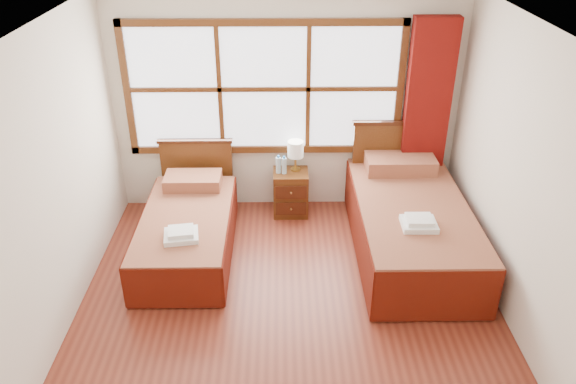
{
  "coord_description": "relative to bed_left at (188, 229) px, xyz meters",
  "views": [
    {
      "loc": [
        -0.07,
        -3.9,
        3.55
      ],
      "look_at": [
        -0.0,
        0.7,
        1.0
      ],
      "focal_mm": 35.0,
      "sensor_mm": 36.0,
      "label": 1
    }
  ],
  "objects": [
    {
      "name": "floor",
      "position": [
        1.07,
        -1.2,
        -0.28
      ],
      "size": [
        4.5,
        4.5,
        0.0
      ],
      "primitive_type": "plane",
      "color": "maroon",
      "rests_on": "ground"
    },
    {
      "name": "ceiling",
      "position": [
        1.07,
        -1.2,
        2.32
      ],
      "size": [
        4.5,
        4.5,
        0.0
      ],
      "primitive_type": "plane",
      "rotation": [
        3.14,
        0.0,
        0.0
      ],
      "color": "white",
      "rests_on": "wall_back"
    },
    {
      "name": "wall_back",
      "position": [
        1.07,
        1.05,
        1.02
      ],
      "size": [
        4.0,
        0.0,
        4.0
      ],
      "primitive_type": "plane",
      "rotation": [
        1.57,
        0.0,
        0.0
      ],
      "color": "silver",
      "rests_on": "floor"
    },
    {
      "name": "wall_left",
      "position": [
        -0.93,
        -1.2,
        1.02
      ],
      "size": [
        0.0,
        4.5,
        4.5
      ],
      "primitive_type": "plane",
      "rotation": [
        1.57,
        0.0,
        1.57
      ],
      "color": "silver",
      "rests_on": "floor"
    },
    {
      "name": "wall_right",
      "position": [
        3.07,
        -1.2,
        1.02
      ],
      "size": [
        0.0,
        4.5,
        4.5
      ],
      "primitive_type": "plane",
      "rotation": [
        1.57,
        0.0,
        -1.57
      ],
      "color": "silver",
      "rests_on": "floor"
    },
    {
      "name": "window",
      "position": [
        0.82,
        1.01,
        1.22
      ],
      "size": [
        3.16,
        0.06,
        1.56
      ],
      "color": "white",
      "rests_on": "wall_back"
    },
    {
      "name": "curtain",
      "position": [
        2.67,
        0.91,
        0.89
      ],
      "size": [
        0.5,
        0.16,
        2.3
      ],
      "primitive_type": "cube",
      "color": "maroon",
      "rests_on": "wall_back"
    },
    {
      "name": "bed_left",
      "position": [
        0.0,
        0.0,
        0.0
      ],
      "size": [
        0.94,
        1.96,
        0.91
      ],
      "color": "#3C1A0C",
      "rests_on": "floor"
    },
    {
      "name": "bed_right",
      "position": [
        2.39,
        -0.0,
        0.07
      ],
      "size": [
        1.16,
        2.25,
        1.13
      ],
      "color": "#3C1A0C",
      "rests_on": "floor"
    },
    {
      "name": "nightstand",
      "position": [
        1.12,
        0.8,
        -0.0
      ],
      "size": [
        0.41,
        0.41,
        0.55
      ],
      "color": "#542C12",
      "rests_on": "floor"
    },
    {
      "name": "towels_left",
      "position": [
        0.02,
        -0.49,
        0.25
      ],
      "size": [
        0.37,
        0.33,
        0.1
      ],
      "rotation": [
        0.0,
        0.0,
        0.15
      ],
      "color": "white",
      "rests_on": "bed_left"
    },
    {
      "name": "towels_right",
      "position": [
        2.35,
        -0.5,
        0.37
      ],
      "size": [
        0.34,
        0.3,
        0.1
      ],
      "rotation": [
        0.0,
        0.0,
        -0.01
      ],
      "color": "white",
      "rests_on": "bed_right"
    },
    {
      "name": "lamp",
      "position": [
        1.18,
        0.86,
        0.53
      ],
      "size": [
        0.19,
        0.19,
        0.37
      ],
      "color": "#B78E3A",
      "rests_on": "nightstand"
    },
    {
      "name": "bottle_near",
      "position": [
        0.98,
        0.79,
        0.37
      ],
      "size": [
        0.06,
        0.06,
        0.22
      ],
      "color": "silver",
      "rests_on": "nightstand"
    },
    {
      "name": "bottle_far",
      "position": [
        1.04,
        0.77,
        0.37
      ],
      "size": [
        0.06,
        0.06,
        0.22
      ],
      "color": "silver",
      "rests_on": "nightstand"
    }
  ]
}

